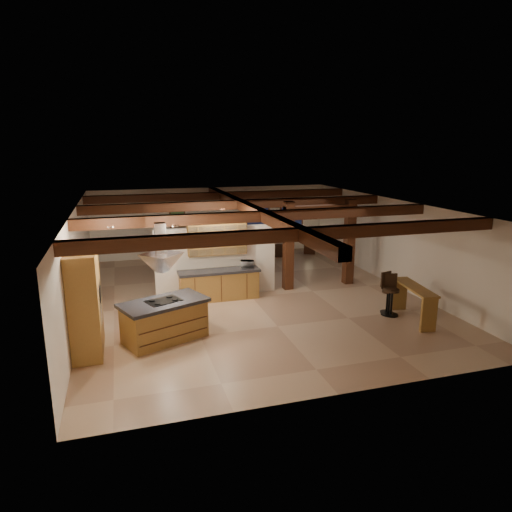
{
  "coord_description": "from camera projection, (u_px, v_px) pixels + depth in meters",
  "views": [
    {
      "loc": [
        -3.77,
        -13.06,
        4.66
      ],
      "look_at": [
        0.3,
        0.5,
        1.19
      ],
      "focal_mm": 32.0,
      "sensor_mm": 36.0,
      "label": 1
    }
  ],
  "objects": [
    {
      "name": "kitchen_island",
      "position": [
        165.0,
        320.0,
        11.08
      ],
      "size": [
        2.3,
        1.78,
        1.01
      ],
      "color": "olive",
      "rests_on": "ground"
    },
    {
      "name": "timber_posts",
      "position": [
        320.0,
        235.0,
        15.05
      ],
      "size": [
        2.5,
        0.3,
        2.9
      ],
      "color": "#38190E",
      "rests_on": "ground"
    },
    {
      "name": "back_counter",
      "position": [
        219.0,
        284.0,
        14.02
      ],
      "size": [
        2.5,
        0.66,
        0.94
      ],
      "color": "olive",
      "rests_on": "ground"
    },
    {
      "name": "ground",
      "position": [
        251.0,
        297.0,
        14.31
      ],
      "size": [
        12.0,
        12.0,
        0.0
      ],
      "primitive_type": "plane",
      "color": "tan",
      "rests_on": "ground"
    },
    {
      "name": "room_walls",
      "position": [
        251.0,
        242.0,
        13.89
      ],
      "size": [
        12.0,
        12.0,
        12.0
      ],
      "color": "silver",
      "rests_on": "ground"
    },
    {
      "name": "microwave",
      "position": [
        247.0,
        264.0,
        14.13
      ],
      "size": [
        0.45,
        0.36,
        0.22
      ],
      "primitive_type": "imported",
      "rotation": [
        0.0,
        0.0,
        2.9
      ],
      "color": "#B9B9BD",
      "rests_on": "back_counter"
    },
    {
      "name": "framed_art",
      "position": [
        177.0,
        217.0,
        19.01
      ],
      "size": [
        0.65,
        0.05,
        0.85
      ],
      "color": "#38190E",
      "rests_on": "room_walls"
    },
    {
      "name": "recessed_cans",
      "position": [
        174.0,
        220.0,
        11.12
      ],
      "size": [
        3.16,
        2.46,
        0.03
      ],
      "color": "silver",
      "rests_on": "room_walls"
    },
    {
      "name": "bar_counter",
      "position": [
        414.0,
        297.0,
        12.31
      ],
      "size": [
        0.71,
        1.87,
        0.96
      ],
      "color": "olive",
      "rests_on": "ground"
    },
    {
      "name": "bar_stool_a",
      "position": [
        392.0,
        295.0,
        12.68
      ],
      "size": [
        0.41,
        0.43,
        1.17
      ],
      "color": "black",
      "rests_on": "ground"
    },
    {
      "name": "table_lamp",
      "position": [
        310.0,
        234.0,
        19.92
      ],
      "size": [
        0.28,
        0.28,
        0.33
      ],
      "color": "black",
      "rests_on": "side_table"
    },
    {
      "name": "dining_chairs",
      "position": [
        215.0,
        257.0,
        17.06
      ],
      "size": [
        1.81,
        1.81,
        1.1
      ],
      "color": "#38190E",
      "rests_on": "ground"
    },
    {
      "name": "side_table",
      "position": [
        309.0,
        246.0,
        20.05
      ],
      "size": [
        0.65,
        0.65,
        0.61
      ],
      "primitive_type": "cube",
      "rotation": [
        0.0,
        0.0,
        -0.41
      ],
      "color": "#38190E",
      "rests_on": "ground"
    },
    {
      "name": "back_windows",
      "position": [
        275.0,
        218.0,
        20.25
      ],
      "size": [
        2.7,
        0.07,
        1.7
      ],
      "color": "#38190E",
      "rests_on": "room_walls"
    },
    {
      "name": "upper_display_cabinet",
      "position": [
        217.0,
        239.0,
        13.88
      ],
      "size": [
        1.8,
        0.36,
        0.95
      ],
      "color": "olive",
      "rests_on": "partition_wall"
    },
    {
      "name": "bar_stool_b",
      "position": [
        389.0,
        294.0,
        12.72
      ],
      "size": [
        0.43,
        0.45,
        1.21
      ],
      "color": "black",
      "rests_on": "ground"
    },
    {
      "name": "ceiling_beams",
      "position": [
        251.0,
        210.0,
        13.65
      ],
      "size": [
        10.0,
        12.0,
        0.28
      ],
      "color": "#38190E",
      "rests_on": "room_walls"
    },
    {
      "name": "pantry_cabinet",
      "position": [
        85.0,
        302.0,
        10.3
      ],
      "size": [
        0.67,
        1.6,
        2.4
      ],
      "color": "olive",
      "rests_on": "ground"
    },
    {
      "name": "bar_stool_c",
      "position": [
        387.0,
        295.0,
        12.91
      ],
      "size": [
        0.37,
        0.38,
        1.01
      ],
      "color": "black",
      "rests_on": "ground"
    },
    {
      "name": "partition_wall",
      "position": [
        216.0,
        262.0,
        14.23
      ],
      "size": [
        3.8,
        0.18,
        2.2
      ],
      "primitive_type": "cube",
      "color": "silver",
      "rests_on": "ground"
    },
    {
      "name": "dining_table",
      "position": [
        215.0,
        262.0,
        17.11
      ],
      "size": [
        2.14,
        1.34,
        0.71
      ],
      "primitive_type": "imported",
      "rotation": [
        0.0,
        0.0,
        0.11
      ],
      "color": "#3B1F0E",
      "rests_on": "ground"
    },
    {
      "name": "sofa",
      "position": [
        265.0,
        249.0,
        19.57
      ],
      "size": [
        2.03,
        1.13,
        0.56
      ],
      "primitive_type": "imported",
      "rotation": [
        0.0,
        0.0,
        2.93
      ],
      "color": "black",
      "rests_on": "ground"
    },
    {
      "name": "range_hood",
      "position": [
        162.0,
        270.0,
        10.77
      ],
      "size": [
        1.1,
        1.1,
        1.4
      ],
      "color": "silver",
      "rests_on": "room_walls"
    }
  ]
}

